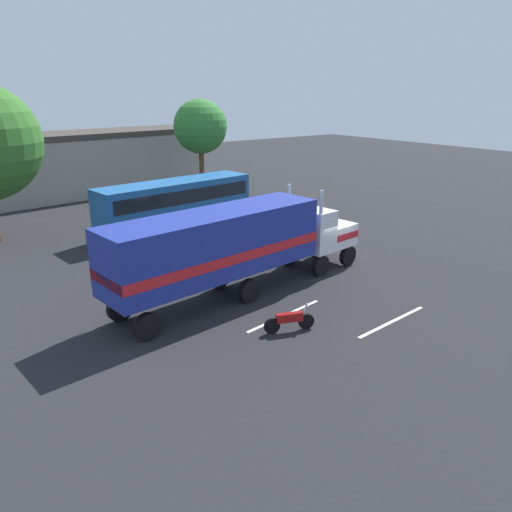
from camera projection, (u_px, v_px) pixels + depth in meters
The scene contains 9 objects.
ground_plane at pixel (326, 266), 26.86m from camera, with size 120.00×120.00×0.00m, color #232326.
lane_stripe_near at pixel (284, 316), 20.93m from camera, with size 4.40×0.16×0.01m, color silver.
lane_stripe_mid at pixel (392, 322), 20.39m from camera, with size 4.40×0.16×0.01m, color silver.
semi_truck at pixel (235, 243), 22.34m from camera, with size 14.35×4.30×4.50m.
person_bystander at pixel (236, 257), 25.57m from camera, with size 0.34×0.46×1.63m.
parked_bus at pixel (176, 201), 32.99m from camera, with size 11.21×3.73×3.40m.
motorcycle at pixel (290, 320), 19.44m from camera, with size 2.02×0.82×1.12m.
tree_center at pixel (200, 127), 42.71m from camera, with size 4.67×4.67×8.46m.
building_backdrop at pixel (92, 160), 45.22m from camera, with size 21.58×8.35×5.58m.
Camera 1 is at (-18.05, -18.07, 9.17)m, focal length 34.34 mm.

